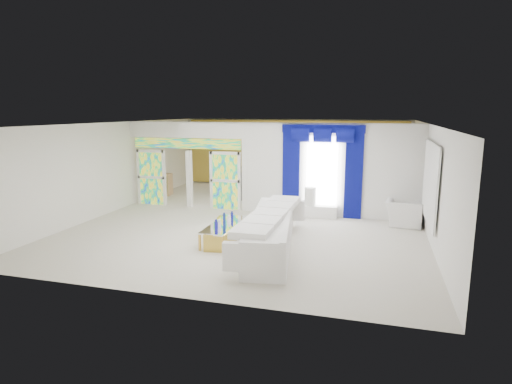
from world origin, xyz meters
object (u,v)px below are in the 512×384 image
(white_sofa, at_px, (271,232))
(coffee_table, at_px, (224,233))
(grand_piano, at_px, (246,181))
(console_table, at_px, (319,211))
(armchair, at_px, (404,212))

(white_sofa, height_order, coffee_table, white_sofa)
(white_sofa, bearing_deg, grand_piano, 102.82)
(coffee_table, height_order, grand_piano, grand_piano)
(grand_piano, bearing_deg, console_table, -44.83)
(console_table, distance_m, armchair, 2.58)
(white_sofa, xyz_separation_m, coffee_table, (-1.35, 0.30, -0.20))
(white_sofa, bearing_deg, coffee_table, 158.29)
(white_sofa, xyz_separation_m, console_table, (0.73, 3.51, -0.23))
(coffee_table, distance_m, grand_piano, 6.86)
(coffee_table, xyz_separation_m, grand_piano, (-1.48, 6.70, 0.26))
(console_table, xyz_separation_m, grand_piano, (-3.55, 3.49, 0.29))
(armchair, bearing_deg, grand_piano, 64.68)
(white_sofa, distance_m, console_table, 3.59)
(white_sofa, bearing_deg, console_table, 69.12)
(coffee_table, distance_m, armchair, 5.54)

